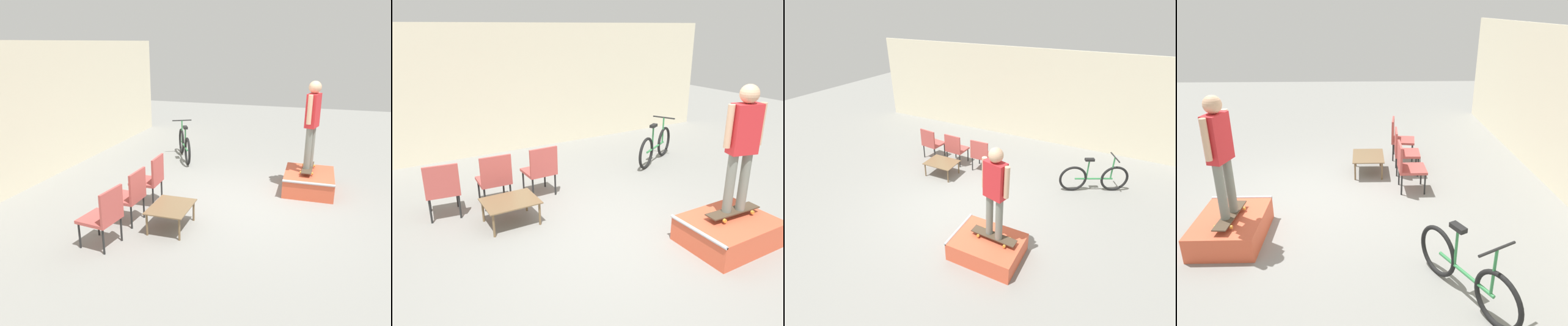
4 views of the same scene
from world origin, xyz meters
TOP-DOWN VIEW (x-y plane):
  - ground_plane at (0.00, 0.00)m, footprint 24.00×24.00m
  - skate_ramp_box at (1.24, -1.13)m, footprint 1.28×0.98m
  - skateboard_on_ramp at (1.35, -1.08)m, footprint 0.88×0.29m
  - person_skater at (1.35, -1.08)m, footprint 0.55×0.29m
  - coffee_table at (-1.21, 1.00)m, footprint 0.83×0.65m
  - patio_chair_left at (-2.06, 1.73)m, footprint 0.58×0.58m
  - patio_chair_center at (-1.21, 1.73)m, footprint 0.54×0.54m
  - patio_chair_right at (-0.37, 1.73)m, footprint 0.53×0.53m
  - bicycle at (2.61, 2.10)m, footprint 1.56×0.86m

SIDE VIEW (x-z plane):
  - ground_plane at x=0.00m, z-range 0.00..0.00m
  - skate_ramp_box at x=1.24m, z-range -0.01..0.39m
  - coffee_table at x=-1.21m, z-range 0.15..0.54m
  - bicycle at x=2.61m, z-range -0.11..0.85m
  - skateboard_on_ramp at x=1.35m, z-range 0.42..0.49m
  - patio_chair_left at x=-2.06m, z-range 0.05..1.00m
  - patio_chair_center at x=-1.21m, z-range 0.05..1.00m
  - patio_chair_right at x=-0.37m, z-range 0.05..1.00m
  - person_skater at x=1.35m, z-range 0.64..2.41m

